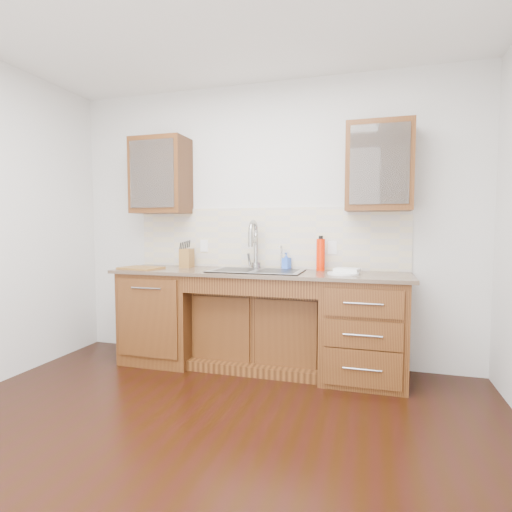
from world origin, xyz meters
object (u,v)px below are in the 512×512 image
(plate, at_px, (343,273))
(soap_bottle, at_px, (286,261))
(water_bottle, at_px, (321,255))
(cutting_board, at_px, (141,268))
(knife_block, at_px, (187,258))

(plate, bearing_deg, soap_bottle, 153.56)
(water_bottle, bearing_deg, cutting_board, -169.17)
(plate, distance_m, cutting_board, 1.90)
(knife_block, bearing_deg, plate, -11.51)
(water_bottle, distance_m, knife_block, 1.32)
(water_bottle, bearing_deg, plate, -46.71)
(water_bottle, height_order, plate, water_bottle)
(water_bottle, height_order, cutting_board, water_bottle)
(cutting_board, bearing_deg, plate, 2.62)
(water_bottle, height_order, knife_block, water_bottle)
(soap_bottle, distance_m, cutting_board, 1.40)
(water_bottle, distance_m, plate, 0.35)
(soap_bottle, xyz_separation_m, water_bottle, (0.33, -0.04, 0.07))
(plate, height_order, knife_block, knife_block)
(plate, xyz_separation_m, knife_block, (-1.54, 0.17, 0.09))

